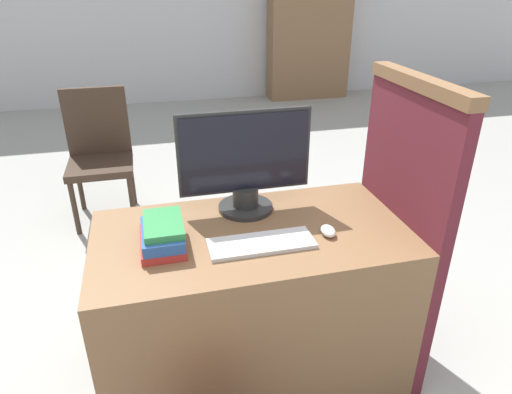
# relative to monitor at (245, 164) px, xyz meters

# --- Properties ---
(desk) EXTENTS (1.24, 0.66, 0.72)m
(desk) POSITION_rel_monitor_xyz_m (-0.02, -0.19, -0.57)
(desk) COLOR brown
(desk) RESTS_ON ground_plane
(carrel_divider) EXTENTS (0.07, 0.64, 1.30)m
(carrel_divider) POSITION_rel_monitor_xyz_m (0.62, -0.20, -0.27)
(carrel_divider) COLOR #5B1E28
(carrel_divider) RESTS_ON ground_plane
(monitor) EXTENTS (0.55, 0.23, 0.43)m
(monitor) POSITION_rel_monitor_xyz_m (0.00, 0.00, 0.00)
(monitor) COLOR #282828
(monitor) RESTS_ON desk
(keyboard) EXTENTS (0.40, 0.15, 0.02)m
(keyboard) POSITION_rel_monitor_xyz_m (-0.01, -0.30, -0.20)
(keyboard) COLOR silver
(keyboard) RESTS_ON desk
(mouse) EXTENTS (0.05, 0.08, 0.04)m
(mouse) POSITION_rel_monitor_xyz_m (0.26, -0.29, -0.19)
(mouse) COLOR white
(mouse) RESTS_ON desk
(book_stack) EXTENTS (0.16, 0.25, 0.10)m
(book_stack) POSITION_rel_monitor_xyz_m (-0.36, -0.21, -0.16)
(book_stack) COLOR #B72D28
(book_stack) RESTS_ON desk
(far_chair) EXTENTS (0.44, 0.44, 0.92)m
(far_chair) POSITION_rel_monitor_xyz_m (-0.72, 1.53, -0.42)
(far_chair) COLOR #38281E
(far_chair) RESTS_ON ground_plane
(bookshelf_far) EXTENTS (1.12, 0.32, 1.73)m
(bookshelf_far) POSITION_rel_monitor_xyz_m (1.92, 4.53, -0.06)
(bookshelf_far) COLOR #846042
(bookshelf_far) RESTS_ON ground_plane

